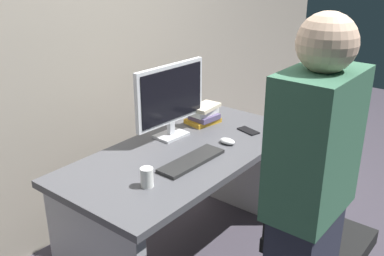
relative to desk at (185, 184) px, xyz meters
The scene contains 11 objects.
ground_plane 0.52m from the desk, ahead, with size 9.00×9.00×0.00m, color #3D3842.
wall_back 1.28m from the desk, 90.00° to the left, with size 6.40×0.10×3.00m, color #9E9384.
desk is the anchor object (origin of this frame).
office_chair 0.78m from the desk, 86.09° to the right, with size 0.52×0.52×0.94m.
person_at_desk 1.00m from the desk, 108.65° to the right, with size 0.40×0.24×1.64m.
monitor 0.53m from the desk, 62.74° to the left, with size 0.54×0.15×0.46m.
keyboard 0.29m from the desk, 128.65° to the right, with size 0.43×0.13×0.02m, color #262626.
mouse 0.36m from the desk, 32.62° to the right, with size 0.06×0.10×0.03m, color white.
cup_near_keyboard 0.54m from the desk, 164.65° to the right, with size 0.06×0.06×0.10m, color white.
book_stack 0.53m from the desk, 23.21° to the left, with size 0.24×0.19×0.12m.
cell_phone 0.54m from the desk, 16.44° to the right, with size 0.07×0.14×0.01m, color black.
Camera 1 is at (-1.81, -1.49, 1.84)m, focal length 41.51 mm.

